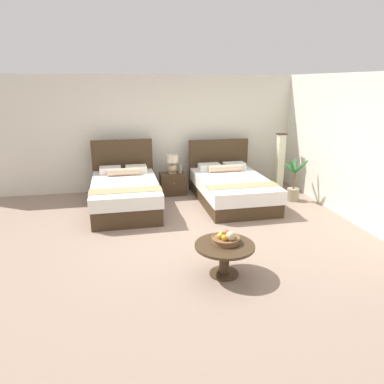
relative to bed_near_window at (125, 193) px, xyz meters
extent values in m
cube|color=gray|center=(1.10, -1.54, -0.33)|extent=(9.49, 9.36, 0.02)
cube|color=silver|center=(1.10, 1.34, 0.97)|extent=(9.49, 0.12, 2.59)
cube|color=silver|center=(4.04, -1.14, 0.97)|extent=(0.12, 4.96, 2.59)
cube|color=#3F2D1A|center=(0.00, -0.08, -0.16)|extent=(1.25, 2.05, 0.33)
cube|color=white|center=(0.00, -0.08, 0.13)|extent=(1.29, 2.09, 0.24)
cube|color=#3F2D1A|center=(-0.01, 0.96, 0.30)|extent=(1.31, 0.07, 1.24)
cube|color=white|center=(-0.28, 0.67, 0.32)|extent=(0.45, 0.30, 0.14)
cube|color=white|center=(0.26, 0.68, 0.32)|extent=(0.45, 0.30, 0.14)
cylinder|color=beige|center=(0.00, 0.43, 0.32)|extent=(0.68, 0.16, 0.15)
cube|color=tan|center=(0.01, -0.67, 0.26)|extent=(1.29, 0.37, 0.01)
cube|color=#3F2D1A|center=(2.19, -0.08, -0.19)|extent=(1.35, 2.14, 0.27)
cube|color=white|center=(2.19, -0.08, 0.08)|extent=(1.39, 2.18, 0.26)
cube|color=#3F2D1A|center=(2.18, 1.01, 0.26)|extent=(1.41, 0.08, 1.17)
cube|color=white|center=(1.89, 0.72, 0.28)|extent=(0.48, 0.31, 0.14)
cube|color=white|center=(2.48, 0.72, 0.28)|extent=(0.48, 0.31, 0.14)
cylinder|color=beige|center=(2.19, 0.48, 0.28)|extent=(0.73, 0.16, 0.15)
cube|color=tan|center=(2.20, -0.67, 0.22)|extent=(1.39, 0.35, 0.01)
cube|color=#3F2D1A|center=(1.06, 0.75, -0.08)|extent=(0.56, 0.39, 0.48)
sphere|color=tan|center=(1.06, 0.55, -0.01)|extent=(0.02, 0.02, 0.02)
cylinder|color=tan|center=(1.06, 0.77, 0.17)|extent=(0.17, 0.17, 0.02)
ellipsoid|color=tan|center=(1.06, 0.77, 0.28)|extent=(0.20, 0.20, 0.19)
cylinder|color=#99844C|center=(1.06, 0.77, 0.39)|extent=(0.02, 0.02, 0.04)
cylinder|color=beige|center=(1.06, 0.77, 0.49)|extent=(0.26, 0.26, 0.15)
cylinder|color=gray|center=(1.23, 0.71, 0.25)|extent=(0.07, 0.07, 0.18)
torus|color=gray|center=(1.23, 0.71, 0.35)|extent=(0.07, 0.07, 0.01)
cylinder|color=#3F2D1A|center=(1.21, -2.87, -0.31)|extent=(0.38, 0.38, 0.02)
cylinder|color=#3F2D1A|center=(1.21, -2.87, -0.12)|extent=(0.13, 0.13, 0.40)
cylinder|color=#3F2D1A|center=(1.21, -2.87, 0.09)|extent=(0.78, 0.78, 0.04)
cylinder|color=brown|center=(1.23, -2.82, 0.15)|extent=(0.35, 0.35, 0.07)
torus|color=brown|center=(1.23, -2.82, 0.18)|extent=(0.37, 0.37, 0.02)
sphere|color=orange|center=(1.19, -2.89, 0.21)|extent=(0.08, 0.08, 0.08)
sphere|color=#C8BC8C|center=(1.27, -2.88, 0.23)|extent=(0.12, 0.12, 0.12)
sphere|color=#B54023|center=(1.31, -2.81, 0.21)|extent=(0.07, 0.07, 0.07)
sphere|color=#BF3B1F|center=(1.27, -2.75, 0.21)|extent=(0.08, 0.08, 0.08)
sphere|color=#90A949|center=(1.19, -2.75, 0.21)|extent=(0.07, 0.07, 0.07)
sphere|color=gold|center=(1.15, -2.82, 0.21)|extent=(0.08, 0.08, 0.08)
cube|color=#2E1D1C|center=(3.53, 0.60, -0.31)|extent=(0.20, 0.20, 0.03)
cube|color=beige|center=(3.53, 0.60, 0.34)|extent=(0.16, 0.16, 1.27)
cube|color=#2E1D1C|center=(3.53, 0.60, 0.99)|extent=(0.20, 0.20, 0.02)
cylinder|color=gray|center=(3.51, -0.19, -0.19)|extent=(0.26, 0.26, 0.26)
cylinder|color=brown|center=(3.51, -0.19, 0.12)|extent=(0.04, 0.04, 0.35)
ellipsoid|color=#2E6E32|center=(3.65, -0.19, 0.42)|extent=(0.32, 0.07, 0.30)
ellipsoid|color=#2E6E32|center=(3.59, -0.04, 0.40)|extent=(0.19, 0.35, 0.31)
ellipsoid|color=#2E6E32|center=(3.43, -0.11, 0.37)|extent=(0.22, 0.22, 0.24)
ellipsoid|color=#2E6E32|center=(3.42, -0.24, 0.44)|extent=(0.24, 0.16, 0.35)
ellipsoid|color=#2E6E32|center=(3.54, -0.30, 0.40)|extent=(0.10, 0.27, 0.27)
camera|label=1|loc=(-0.03, -6.88, 2.11)|focal=33.41mm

